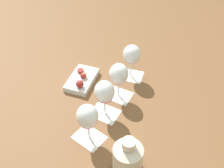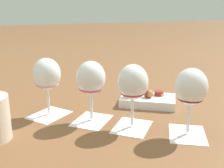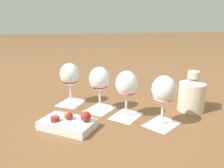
# 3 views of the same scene
# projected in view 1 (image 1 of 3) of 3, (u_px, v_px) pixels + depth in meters

# --- Properties ---
(ground_plane) EXTENTS (8.00, 8.00, 0.00)m
(ground_plane) POSITION_uv_depth(u_px,v_px,m) (112.00, 104.00, 1.22)
(ground_plane) COLOR brown
(tasting_card_0) EXTENTS (0.15, 0.14, 0.00)m
(tasting_card_0) POSITION_uv_depth(u_px,v_px,m) (89.00, 137.00, 1.09)
(tasting_card_0) COLOR white
(tasting_card_0) RESTS_ON ground_plane
(tasting_card_1) EXTENTS (0.15, 0.15, 0.00)m
(tasting_card_1) POSITION_uv_depth(u_px,v_px,m) (105.00, 113.00, 1.18)
(tasting_card_1) COLOR white
(tasting_card_1) RESTS_ON ground_plane
(tasting_card_2) EXTENTS (0.14, 0.15, 0.00)m
(tasting_card_2) POSITION_uv_depth(u_px,v_px,m) (118.00, 95.00, 1.26)
(tasting_card_2) COLOR white
(tasting_card_2) RESTS_ON ground_plane
(tasting_card_3) EXTENTS (0.14, 0.15, 0.00)m
(tasting_card_3) POSITION_uv_depth(u_px,v_px,m) (130.00, 75.00, 1.36)
(tasting_card_3) COLOR white
(tasting_card_3) RESTS_ON ground_plane
(wine_glass_0) EXTENTS (0.08, 0.08, 0.17)m
(wine_glass_0) POSITION_uv_depth(u_px,v_px,m) (87.00, 117.00, 1.01)
(wine_glass_0) COLOR white
(wine_glass_0) RESTS_ON tasting_card_0
(wine_glass_1) EXTENTS (0.08, 0.08, 0.17)m
(wine_glass_1) POSITION_uv_depth(u_px,v_px,m) (104.00, 93.00, 1.10)
(wine_glass_1) COLOR white
(wine_glass_1) RESTS_ON tasting_card_1
(wine_glass_2) EXTENTS (0.08, 0.08, 0.17)m
(wine_glass_2) POSITION_uv_depth(u_px,v_px,m) (119.00, 75.00, 1.18)
(wine_glass_2) COLOR white
(wine_glass_2) RESTS_ON tasting_card_2
(wine_glass_3) EXTENTS (0.08, 0.08, 0.17)m
(wine_glass_3) POSITION_uv_depth(u_px,v_px,m) (132.00, 56.00, 1.28)
(wine_glass_3) COLOR white
(wine_glass_3) RESTS_ON tasting_card_3
(ceramic_vase) EXTENTS (0.10, 0.10, 0.16)m
(ceramic_vase) POSITION_uv_depth(u_px,v_px,m) (128.00, 157.00, 0.95)
(ceramic_vase) COLOR beige
(ceramic_vase) RESTS_ON ground_plane
(snack_dish) EXTENTS (0.21, 0.19, 0.06)m
(snack_dish) POSITION_uv_depth(u_px,v_px,m) (82.00, 80.00, 1.31)
(snack_dish) COLOR silver
(snack_dish) RESTS_ON ground_plane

